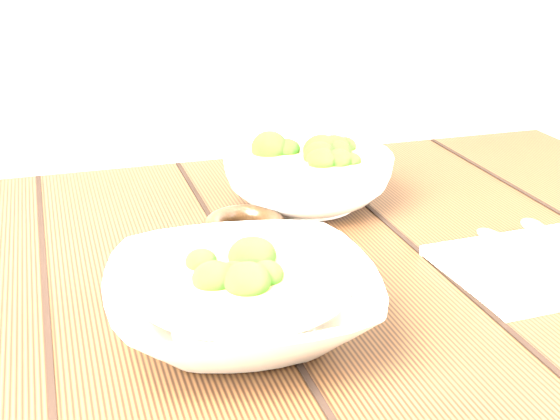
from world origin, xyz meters
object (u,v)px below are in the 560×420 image
Objects in this scene: trivet at (245,226)px; napkin at (540,267)px; table at (266,372)px; soup_bowl_front at (242,300)px; soup_bowl_back at (308,177)px.

napkin is at bearing -33.98° from trivet.
soup_bowl_front is at bearing -116.14° from table.
soup_bowl_back is at bearing 120.38° from napkin.
table is 6.14× the size of napkin.
soup_bowl_back is at bearing 35.92° from trivet.
soup_bowl_back is at bearing 60.52° from soup_bowl_front.
trivet reaches higher than table.
soup_bowl_front is at bearing -178.21° from napkin.
soup_bowl_front is at bearing -119.48° from soup_bowl_back.
table is 12.33× the size of trivet.
soup_bowl_front is 1.07× the size of soup_bowl_back.
table is at bearing -93.51° from trivet.
napkin reaches higher than table.
soup_bowl_front is (-0.05, -0.10, 0.15)m from table.
soup_bowl_back reaches higher than table.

